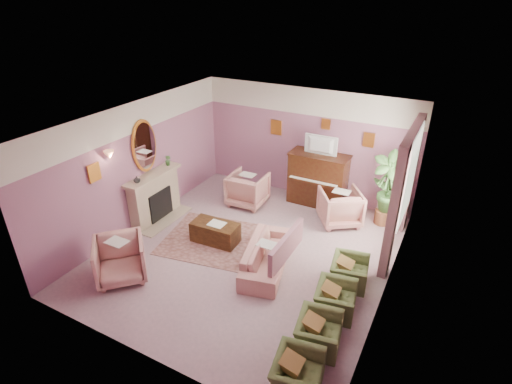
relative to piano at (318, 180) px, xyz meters
The scene contains 48 objects.
floor 2.80m from the piano, 100.57° to the right, with size 5.50×6.00×0.01m, color gray.
ceiling 3.47m from the piano, 100.57° to the right, with size 5.50×6.00×0.01m, color silver.
wall_back 0.96m from the piano, 147.38° to the left, with size 5.50×0.02×2.80m, color #7A526F.
wall_front 5.75m from the piano, 95.03° to the right, with size 5.50×0.02×2.80m, color #7A526F.
wall_left 4.28m from the piano, 140.49° to the right, with size 0.02×6.00×2.80m, color #7A526F.
wall_right 3.58m from the piano, 49.98° to the right, with size 0.02×6.00×2.80m, color #7A526F.
picture_rail_band 1.92m from the piano, 148.20° to the left, with size 5.50×0.01×0.65m, color silver.
stripe_panel 2.66m from the piano, 31.69° to the right, with size 0.01×3.00×2.15m, color #97A789.
fireplace_surround 3.96m from the piano, 141.25° to the right, with size 0.30×1.40×1.10m, color tan.
fireplace_inset 3.89m from the piano, 140.33° to the right, with size 0.18×0.72×0.68m, color black.
fire_ember 3.88m from the piano, 139.95° to the right, with size 0.06×0.54×0.10m, color orange.
mantel_shelf 3.97m from the piano, 140.98° to the right, with size 0.40×1.55×0.07m, color tan.
hearth 3.86m from the piano, 139.37° to the right, with size 0.55×1.50×0.02m, color tan.
mirror_frame 4.21m from the piano, 142.22° to the right, with size 0.04×0.72×1.20m, color orange.
mirror_glass 4.19m from the piano, 142.01° to the right, with size 0.01×0.60×1.06m, color silver.
sconce_shade 4.90m from the piano, 131.47° to the right, with size 0.20×0.20×0.16m, color #FF9F69.
piano is the anchor object (origin of this frame).
piano_keyshelf 0.36m from the piano, 90.00° to the right, with size 1.30×0.12×0.06m, color #371A0C.
piano_keys 0.37m from the piano, 90.00° to the right, with size 1.20×0.08×0.02m, color white.
piano_top 0.66m from the piano, ahead, with size 1.45×0.65×0.04m, color #371A0C.
television 0.95m from the piano, 90.00° to the right, with size 0.80×0.12×0.48m, color black.
print_back_left 1.71m from the piano, 167.85° to the left, with size 0.30×0.03×0.38m, color orange.
print_back_right 1.57m from the piano, 14.93° to the left, with size 0.26×0.03×0.34m, color orange.
print_back_mid 1.38m from the piano, 90.00° to the left, with size 0.22×0.03×0.26m, color orange.
print_left_wall 5.15m from the piano, 129.60° to the right, with size 0.03×0.28×0.36m, color orange.
window_blind 2.69m from the piano, 27.19° to the right, with size 0.03×1.40×1.80m, color silver.
curtain_left 3.02m from the piano, 44.04° to the right, with size 0.16×0.34×2.60m, color #9A5F6E.
curtain_right 2.23m from the piano, ahead, with size 0.16×0.34×2.60m, color #9A5F6E.
pelmet 3.07m from the piano, 28.06° to the right, with size 0.16×2.20×0.16m, color #9A5F6E.
mantel_plant 3.67m from the piano, 147.67° to the right, with size 0.16×0.16×0.28m, color #407334.
mantel_vase 4.30m from the piano, 135.67° to the right, with size 0.16×0.16×0.16m, color silver.
area_rug 2.92m from the piano, 114.29° to the right, with size 2.50×1.80×0.01m, color #885952.
coffee_table 2.99m from the piano, 116.30° to the right, with size 1.00×0.50×0.45m, color #3B230F.
table_paper 2.95m from the piano, 115.43° to the right, with size 0.35×0.28×0.01m, color silver.
sofa 2.93m from the piano, 88.86° to the right, with size 0.61×1.84×0.74m, color tan.
sofa_throw 2.95m from the piano, 81.08° to the right, with size 0.09×1.39×0.51m, color #9A5F6E.
floral_armchair_left 1.75m from the piano, 150.65° to the right, with size 0.87×0.87×0.91m, color tan.
floral_armchair_right 1.04m from the piano, 39.18° to the right, with size 0.87×0.87×0.91m, color tan.
floral_armchair_front 5.01m from the piano, 116.10° to the right, with size 0.87×0.87×0.91m, color tan.
olive_chair_a 5.34m from the piano, 72.44° to the right, with size 0.53×0.75×0.65m, color #576A36.
olive_chair_b 4.57m from the piano, 69.33° to the right, with size 0.53×0.75×0.65m, color #576A36.
olive_chair_c 3.82m from the piano, 64.96° to the right, with size 0.53×0.75×0.65m, color #576A36.
olive_chair_d 3.10m from the piano, 58.49° to the right, with size 0.53×0.75×0.65m, color #576A36.
side_table 1.80m from the piano, ahead, with size 0.52×0.52×0.70m, color silver.
side_plant_big 1.78m from the piano, ahead, with size 0.30×0.30×0.34m, color #407334.
side_plant_small 1.91m from the piano, ahead, with size 0.16×0.16×0.28m, color #407334.
palm_pot 1.76m from the piano, ahead, with size 0.34×0.34×0.34m, color brown.
palm_plant 1.75m from the piano, ahead, with size 0.76×0.76×1.44m, color #407334.
Camera 1 is at (3.34, -5.92, 4.91)m, focal length 28.00 mm.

